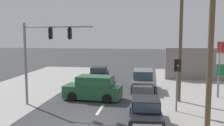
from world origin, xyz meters
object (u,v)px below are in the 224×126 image
object	(u,v)px
utility_pole_foreground_right	(209,28)
utility_pole_midground_right	(181,39)
traffic_signal_mast	(41,49)
sedan_kerbside_parked	(146,113)
suv_receding_far	(143,81)
pedestal_signal_right_kerb	(177,76)
sedan_oncoming_near	(99,75)
suv_crossing_left	(93,89)

from	to	relation	value
utility_pole_foreground_right	utility_pole_midground_right	world-z (taller)	utility_pole_foreground_right
traffic_signal_mast	sedan_kerbside_parked	bearing A→B (deg)	-20.66
sedan_kerbside_parked	suv_receding_far	bearing A→B (deg)	93.05
traffic_signal_mast	pedestal_signal_right_kerb	distance (m)	9.65
pedestal_signal_right_kerb	sedan_kerbside_parked	distance (m)	3.86
traffic_signal_mast	utility_pole_midground_right	bearing A→B (deg)	15.18
utility_pole_midground_right	utility_pole_foreground_right	bearing A→B (deg)	-87.07
sedan_oncoming_near	suv_receding_far	size ratio (longest dim) A/B	0.94
sedan_oncoming_near	sedan_kerbside_parked	bearing A→B (deg)	-67.33
utility_pole_midground_right	sedan_oncoming_near	distance (m)	11.54
pedestal_signal_right_kerb	sedan_kerbside_parked	bearing A→B (deg)	-124.96
suv_receding_far	sedan_kerbside_parked	bearing A→B (deg)	-86.95
utility_pole_foreground_right	sedan_oncoming_near	bearing A→B (deg)	118.26
pedestal_signal_right_kerb	sedan_oncoming_near	xyz separation A→B (m)	(-7.40, 10.13, -1.71)
pedestal_signal_right_kerb	sedan_oncoming_near	world-z (taller)	pedestal_signal_right_kerb
utility_pole_foreground_right	traffic_signal_mast	size ratio (longest dim) A/B	1.72
utility_pole_midground_right	suv_crossing_left	xyz separation A→B (m)	(-6.66, -0.37, -3.92)
pedestal_signal_right_kerb	utility_pole_midground_right	bearing A→B (deg)	81.06
sedan_oncoming_near	utility_pole_foreground_right	bearing A→B (deg)	-61.74
traffic_signal_mast	sedan_oncoming_near	bearing A→B (deg)	78.30
utility_pole_midground_right	sedan_oncoming_near	xyz separation A→B (m)	(-7.82, 7.44, -4.10)
utility_pole_midground_right	sedan_oncoming_near	world-z (taller)	utility_pole_midground_right
sedan_kerbside_parked	suv_receding_far	xyz separation A→B (m)	(-0.48, 9.04, 0.18)
traffic_signal_mast	utility_pole_foreground_right	bearing A→B (deg)	-26.57
utility_pole_midground_right	pedestal_signal_right_kerb	bearing A→B (deg)	-98.94
traffic_signal_mast	pedestal_signal_right_kerb	xyz separation A→B (m)	(9.49, -0.00, -1.73)
suv_crossing_left	sedan_kerbside_parked	size ratio (longest dim) A/B	1.08
suv_crossing_left	suv_receding_far	distance (m)	5.42
traffic_signal_mast	suv_receding_far	distance (m)	9.93
sedan_kerbside_parked	pedestal_signal_right_kerb	bearing A→B (deg)	55.04
pedestal_signal_right_kerb	sedan_kerbside_parked	size ratio (longest dim) A/B	0.82
utility_pole_foreground_right	suv_crossing_left	bearing A→B (deg)	133.35
traffic_signal_mast	sedan_oncoming_near	distance (m)	10.90
utility_pole_foreground_right	sedan_kerbside_parked	distance (m)	6.04
pedestal_signal_right_kerb	suv_receding_far	bearing A→B (deg)	111.63
utility_pole_foreground_right	pedestal_signal_right_kerb	bearing A→B (deg)	99.08
sedan_kerbside_parked	utility_pole_midground_right	bearing A→B (deg)	66.48
traffic_signal_mast	suv_receding_far	bearing A→B (deg)	41.45
utility_pole_midground_right	suv_receding_far	bearing A→B (deg)	129.36
traffic_signal_mast	suv_crossing_left	world-z (taller)	traffic_signal_mast
utility_pole_foreground_right	sedan_kerbside_parked	bearing A→B (deg)	140.33
utility_pole_midground_right	suv_crossing_left	distance (m)	7.73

